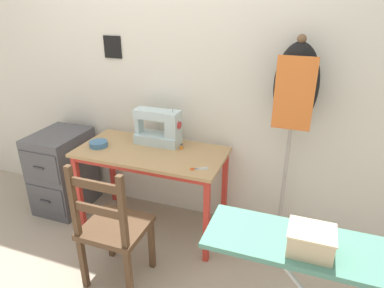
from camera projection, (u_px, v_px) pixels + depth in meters
name	position (u px, v px, depth m)	size (l,w,h in m)	color
ground_plane	(139.00, 246.00, 2.68)	(14.00, 14.00, 0.00)	tan
wall_back	(167.00, 69.00, 2.72)	(10.00, 0.06, 2.55)	silver
sewing_table	(151.00, 161.00, 2.67)	(1.16, 0.57, 0.71)	tan
sewing_machine	(160.00, 128.00, 2.72)	(0.38, 0.16, 0.31)	silver
fabric_bowl	(98.00, 144.00, 2.71)	(0.14, 0.14, 0.04)	teal
scissors	(196.00, 169.00, 2.36)	(0.12, 0.08, 0.01)	silver
thread_spool_near_machine	(182.00, 147.00, 2.66)	(0.03, 0.03, 0.04)	orange
wooden_chair	(113.00, 229.00, 2.21)	(0.40, 0.38, 0.92)	#513823
filing_cabinet	(63.00, 171.00, 3.08)	(0.40, 0.53, 0.72)	#4C4C51
dress_form	(294.00, 101.00, 2.31)	(0.32, 0.32, 1.59)	#846647
ironing_board	(348.00, 262.00, 1.42)	(1.21, 0.32, 0.85)	#518E7A
storage_box	(311.00, 241.00, 1.39)	(0.19, 0.16, 0.11)	beige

